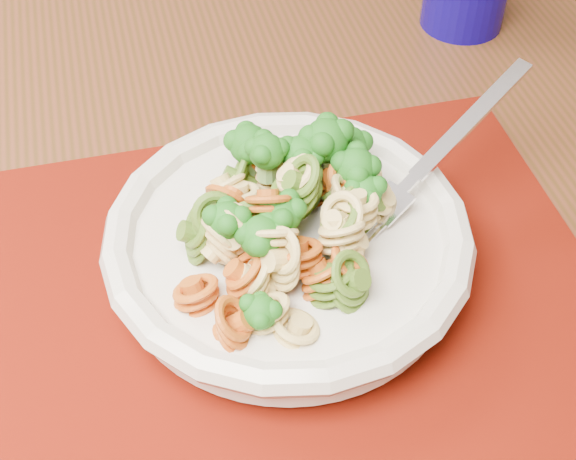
# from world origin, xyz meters

# --- Properties ---
(dining_table) EXTENTS (1.81, 1.49, 0.69)m
(dining_table) POSITION_xyz_m (0.36, 0.31, 0.61)
(dining_table) COLOR #562A18
(dining_table) RESTS_ON ground
(placemat) EXTENTS (0.49, 0.44, 0.00)m
(placemat) POSITION_xyz_m (0.45, 0.17, 0.69)
(placemat) COLOR #5C1003
(placemat) RESTS_ON dining_table
(pasta_bowl) EXTENTS (0.23, 0.23, 0.04)m
(pasta_bowl) POSITION_xyz_m (0.45, 0.19, 0.72)
(pasta_bowl) COLOR beige
(pasta_bowl) RESTS_ON placemat
(pasta_broccoli_heap) EXTENTS (0.20, 0.20, 0.06)m
(pasta_broccoli_heap) POSITION_xyz_m (0.45, 0.19, 0.74)
(pasta_broccoli_heap) COLOR #E9CB73
(pasta_broccoli_heap) RESTS_ON pasta_bowl
(fork) EXTENTS (0.14, 0.15, 0.08)m
(fork) POSITION_xyz_m (0.51, 0.22, 0.74)
(fork) COLOR silver
(fork) RESTS_ON pasta_bowl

